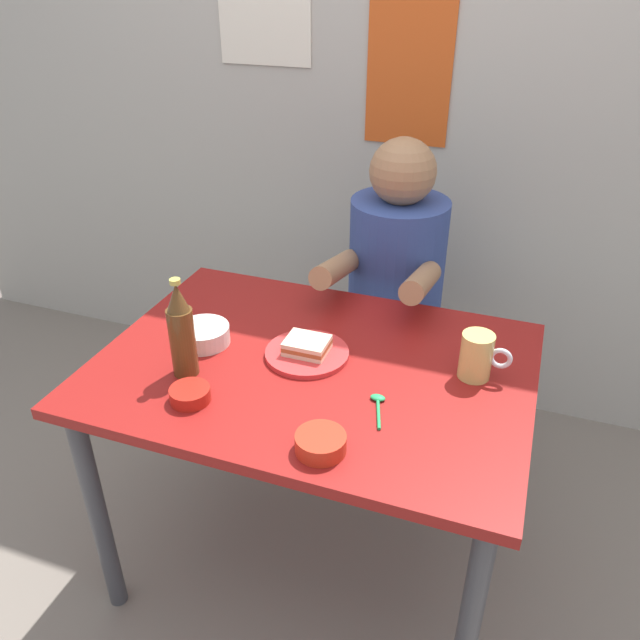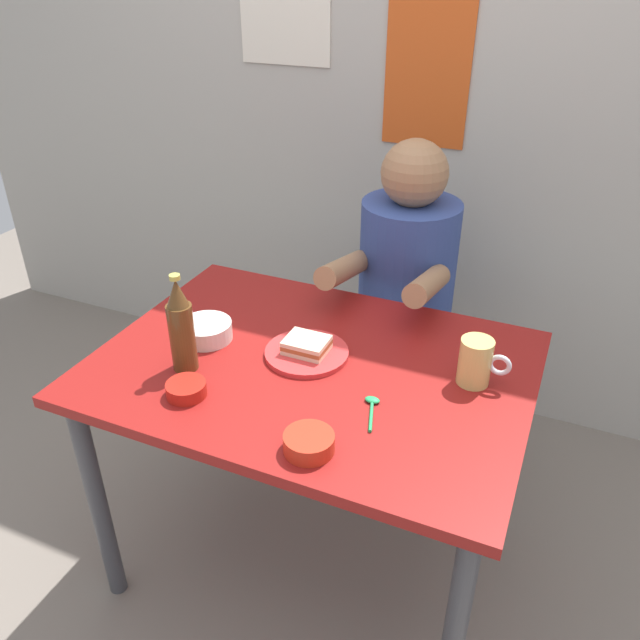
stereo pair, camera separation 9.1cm
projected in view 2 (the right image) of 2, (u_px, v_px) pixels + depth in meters
ground_plane at (314, 556)px, 2.00m from camera, size 6.00×6.00×0.00m
wall_back at (437, 70)px, 2.16m from camera, size 4.40×0.09×2.60m
dining_table at (312, 392)px, 1.67m from camera, size 1.10×0.80×0.74m
stool at (400, 366)px, 2.29m from camera, size 0.34×0.34×0.45m
person_seated at (407, 263)px, 2.07m from camera, size 0.33×0.56×0.72m
plate_orange at (307, 353)px, 1.65m from camera, size 0.22×0.22×0.01m
sandwich at (307, 345)px, 1.63m from camera, size 0.11×0.09×0.04m
beer_mug at (476, 362)px, 1.52m from camera, size 0.13×0.08×0.12m
beer_bottle at (181, 327)px, 1.54m from camera, size 0.06×0.06×0.26m
sauce_bowl_chili at (309, 442)px, 1.33m from camera, size 0.11×0.11×0.04m
sambal_bowl_red at (186, 389)px, 1.49m from camera, size 0.10×0.10×0.03m
rice_bowl_white at (206, 330)px, 1.71m from camera, size 0.14×0.14×0.05m
spoon at (372, 406)px, 1.46m from camera, size 0.05×0.12×0.01m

